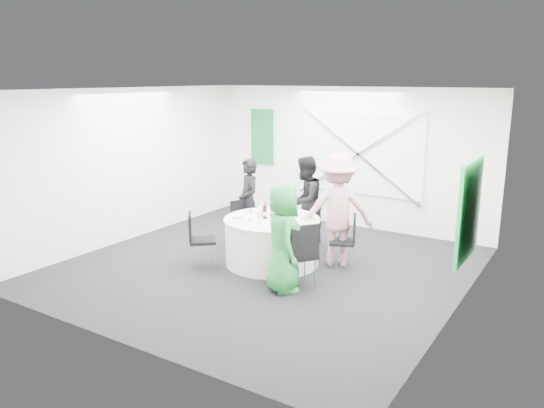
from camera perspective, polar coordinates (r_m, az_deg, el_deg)
The scene contains 46 objects.
floor at distance 8.62m, azimuth -0.72°, elevation -6.74°, with size 6.00×6.00×0.00m, color black.
ceiling at distance 8.08m, azimuth -0.77°, elevation 12.22°, with size 6.00×6.00×0.00m, color silver.
wall_back at distance 10.84m, azimuth 7.96°, elevation 4.99°, with size 6.00×6.00×0.00m, color white.
wall_front at distance 6.02m, azimuth -16.53°, elevation -2.33°, with size 6.00×6.00×0.00m, color white.
wall_left at distance 10.16m, azimuth -15.11°, elevation 4.09°, with size 6.00×6.00×0.00m, color white.
wall_right at distance 7.10m, azimuth 20.01°, elevation -0.21°, with size 6.00×6.00×0.00m, color white.
window_panel at distance 10.67m, azimuth 9.36°, elevation 5.35°, with size 2.60×0.03×1.60m, color silver.
window_brace_a at distance 10.63m, azimuth 9.28°, elevation 5.32°, with size 0.05×0.05×3.16m, color silver.
window_brace_b at distance 10.63m, azimuth 9.28°, elevation 5.32°, with size 0.05×0.05×3.16m, color silver.
green_banner at distance 11.72m, azimuth -1.09°, elevation 7.23°, with size 0.55×0.04×1.20m, color #136133.
green_sign at distance 7.73m, azimuth 20.44°, elevation -0.70°, with size 0.05×1.20×1.40m, color green.
banquet_table at distance 8.65m, azimuth 0.00°, elevation -3.99°, with size 1.56×1.56×0.76m.
chair_back at distance 9.40m, azimuth 3.80°, elevation -1.76°, with size 0.43×0.44×0.87m.
chair_back_left at distance 9.46m, azimuth -3.19°, elevation -1.78°, with size 0.52×0.51×0.84m.
chair_back_right at distance 8.53m, azimuth 8.09°, elevation -3.55°, with size 0.52×0.51×0.86m.
chair_front_right at distance 7.56m, azimuth 3.17°, elevation -5.01°, with size 0.63×0.63×0.99m.
chair_front_left at distance 8.54m, azimuth -8.03°, elevation -3.38°, with size 0.57×0.57×0.89m.
person_man_back_left at distance 9.59m, azimuth -2.54°, elevation 0.26°, with size 0.57×0.38×1.57m, color black.
person_man_back at distance 9.51m, azimuth 3.57°, elevation 0.30°, with size 0.79×0.43×1.62m, color black.
person_woman_pink at distance 8.53m, azimuth 7.05°, elevation -0.65°, with size 1.18×0.55×1.82m, color pink.
person_woman_green at distance 7.47m, azimuth 1.25°, elevation -3.69°, with size 0.76×0.49×1.55m, color #248639.
plate_back at distance 9.06m, azimuth 1.70°, elevation -0.64°, with size 0.30×0.30×0.01m.
plate_back_left at distance 9.05m, azimuth -1.81°, elevation -0.67°, with size 0.26×0.26×0.01m.
plate_back_right at distance 8.45m, azimuth 3.81°, elevation -1.65°, with size 0.29×0.29×0.04m.
plate_front_right at distance 8.02m, azimuth 0.93°, elevation -2.47°, with size 0.26×0.26×0.04m.
plate_front_left at distance 8.43m, azimuth -3.98°, elevation -1.76°, with size 0.28×0.28×0.01m.
napkin at distance 8.51m, azimuth -3.69°, elevation -1.40°, with size 0.16×0.11×0.04m, color silver.
beer_bottle_a at distance 8.65m, azimuth -0.04°, elevation -0.70°, with size 0.06×0.06×0.26m.
beer_bottle_b at distance 8.58m, azimuth 0.40°, elevation -0.82°, with size 0.06×0.06×0.26m.
beer_bottle_c at distance 8.43m, azimuth 0.93°, elevation -1.11°, with size 0.06×0.06×0.25m.
beer_bottle_d at distance 8.51m, azimuth -0.77°, elevation -0.93°, with size 0.06×0.06×0.26m.
green_water_bottle at distance 8.49m, azimuth 1.45°, elevation -0.75°, with size 0.08×0.08×0.33m.
clear_water_bottle at distance 8.57m, azimuth -1.07°, elevation -0.73°, with size 0.08×0.08×0.29m.
wine_glass_a at distance 8.78m, azimuth -1.63°, elevation -0.32°, with size 0.07×0.07×0.17m.
wine_glass_b at distance 8.14m, azimuth 1.25°, elevation -1.42°, with size 0.07×0.07×0.17m.
wine_glass_c at distance 8.45m, azimuth -2.31°, elevation -0.88°, with size 0.07×0.07×0.17m.
wine_glass_d at distance 8.70m, azimuth 1.86°, elevation -0.45°, with size 0.07×0.07×0.17m.
wine_glass_e at distance 8.21m, azimuth -1.43°, elevation -1.30°, with size 0.07×0.07×0.17m.
fork_a at distance 9.09m, azimuth -0.81°, elevation -0.62°, with size 0.01×0.15×0.01m, color silver.
knife_a at distance 8.94m, azimuth -2.66°, elevation -0.88°, with size 0.01×0.15×0.01m, color silver.
fork_b at distance 7.99m, azimuth 0.10°, elevation -2.62°, with size 0.01×0.15×0.01m, color silver.
knife_b at distance 8.09m, azimuth 2.30°, elevation -2.42°, with size 0.01×0.15×0.01m, color silver.
fork_c at distance 8.70m, azimuth -3.69°, elevation -1.31°, with size 0.01×0.15×0.01m, color silver.
knife_c at distance 8.34m, azimuth -3.64°, elevation -1.95°, with size 0.01×0.15×0.01m, color silver.
fork_d at distance 8.93m, azimuth 2.74°, elevation -0.90°, with size 0.01×0.15×0.01m, color silver.
knife_d at distance 9.09m, azimuth 0.90°, elevation -0.63°, with size 0.01×0.15×0.01m, color silver.
Camera 1 is at (4.41, -6.77, 2.99)m, focal length 35.00 mm.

